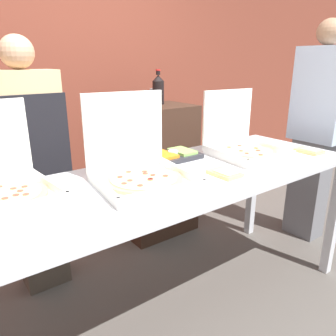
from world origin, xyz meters
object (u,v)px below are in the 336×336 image
Objects in this scene: pizza_box_near_right at (243,144)px; soda_bottle at (158,89)px; pizza_box_near_left at (139,167)px; person_server_vest at (31,157)px; person_guest_cap at (316,131)px; veggie_tray at (173,156)px; paper_plate_front_left at (225,174)px; soda_can_silver at (154,96)px; paper_plate_front_right at (309,152)px; soda_can_colored at (140,101)px.

soda_bottle is (-0.03, 0.92, 0.29)m from pizza_box_near_right.
person_server_vest is at bearing 122.63° from pizza_box_near_left.
veggie_tray is at bearing 81.92° from person_guest_cap.
paper_plate_front_left is at bearing -145.18° from pizza_box_near_right.
soda_can_silver is (-0.01, 1.02, 0.23)m from pizza_box_near_right.
soda_bottle reaches higher than paper_plate_front_right.
pizza_box_near_right is 0.28× the size of person_server_vest.
person_server_vest is (-0.34, 0.72, -0.05)m from pizza_box_near_left.
person_guest_cap reaches higher than pizza_box_near_right.
soda_can_silver is 0.42m from soda_can_colored.
paper_plate_front_right is at bearing -28.08° from pizza_box_near_right.
pizza_box_near_left is 4.13× the size of soda_can_colored.
pizza_box_near_right reaches higher than soda_can_colored.
pizza_box_near_right reaches higher than paper_plate_front_left.
soda_can_colored reaches higher than paper_plate_front_left.
pizza_box_near_right is 0.26× the size of person_guest_cap.
soda_can_silver is 1.23m from person_server_vest.
soda_can_colored is at bearing 125.62° from paper_plate_front_right.
veggie_tray is at bearing 37.34° from pizza_box_near_left.
person_guest_cap is (1.33, -0.19, 0.03)m from veggie_tray.
soda_can_silver is (0.81, 1.06, 0.23)m from pizza_box_near_left.
pizza_box_near_left is 0.29× the size of person_guest_cap.
veggie_tray is at bearing 146.20° from person_server_vest.
veggie_tray is at bearing -100.64° from soda_can_colored.
veggie_tray is 0.89m from person_server_vest.
soda_can_colored is 0.07× the size of person_guest_cap.
pizza_box_near_left reaches higher than paper_plate_front_right.
soda_can_silver is (0.40, 1.26, 0.29)m from paper_plate_front_left.
pizza_box_near_left is at bearing -172.86° from pizza_box_near_right.
soda_bottle is (0.40, 0.72, 0.34)m from veggie_tray.
soda_can_silver is at bearing -163.78° from person_server_vest.
pizza_box_near_left is at bearing 153.95° from paper_plate_front_left.
veggie_tray reaches higher than paper_plate_front_left.
paper_plate_front_right is 0.58m from person_guest_cap.
paper_plate_front_left is at bearing 129.33° from person_server_vest.
soda_can_silver is (-0.40, 1.27, 0.29)m from paper_plate_front_right.
soda_can_colored is at bearing -138.46° from soda_can_silver.
paper_plate_front_right is 1.29m from soda_bottle.
pizza_box_near_right is 1.85× the size of paper_plate_front_left.
veggie_tray is 0.21× the size of person_server_vest.
pizza_box_near_right reaches higher than paper_plate_front_right.
soda_can_silver is at bearing 77.66° from soda_bottle.
soda_bottle is 0.12m from soda_can_silver.
soda_bottle is (0.79, 0.95, 0.29)m from pizza_box_near_left.
veggie_tray is 1.18× the size of soda_bottle.
person_guest_cap is at bearing 161.74° from person_server_vest.
pizza_box_near_left is at bearing 115.40° from person_server_vest.
pizza_box_near_left is 0.80m from person_server_vest.
pizza_box_near_left is at bearing 169.94° from paper_plate_front_right.
soda_can_colored is (0.10, 0.55, 0.28)m from veggie_tray.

